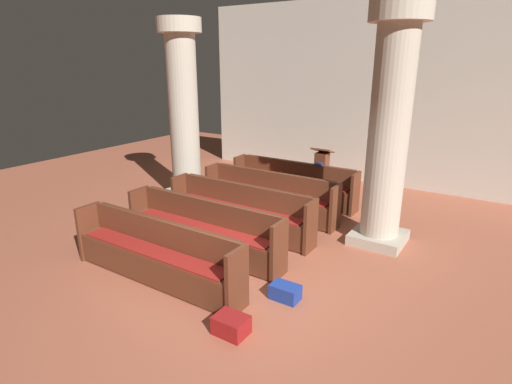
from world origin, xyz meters
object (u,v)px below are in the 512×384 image
(pew_row_3, at_px, (203,227))
(pillar_far_side, at_px, (183,109))
(pew_row_0, at_px, (293,181))
(hymn_book, at_px, (319,164))
(pew_row_1, at_px, (269,193))
(lectern, at_px, (321,173))
(kneeler_box_blue, at_px, (285,292))
(pew_row_4, at_px, (155,251))
(pew_row_2, at_px, (239,208))
(kneeler_box_red, at_px, (231,325))
(pillar_aisle_side, at_px, (389,127))

(pew_row_3, height_order, pillar_far_side, pillar_far_side)
(pew_row_0, height_order, hymn_book, hymn_book)
(pew_row_0, distance_m, pew_row_1, 1.04)
(pillar_far_side, xyz_separation_m, lectern, (2.45, 2.04, -1.56))
(kneeler_box_blue, bearing_deg, pew_row_3, 165.83)
(pew_row_4, bearing_deg, pew_row_2, 90.00)
(pew_row_0, height_order, kneeler_box_red, pew_row_0)
(pew_row_2, distance_m, kneeler_box_blue, 2.35)
(pillar_far_side, bearing_deg, pew_row_2, -25.43)
(pew_row_1, xyz_separation_m, pillar_far_side, (-2.23, 0.02, 1.54))
(pew_row_0, xyz_separation_m, pew_row_4, (0.00, -4.14, 0.00))
(pew_row_0, bearing_deg, pew_row_1, -90.00)
(hymn_book, bearing_deg, lectern, 109.23)
(hymn_book, height_order, kneeler_box_red, hymn_book)
(pew_row_4, height_order, hymn_book, hymn_book)
(hymn_book, height_order, kneeler_box_blue, hymn_book)
(pew_row_1, height_order, pew_row_4, same)
(lectern, xyz_separation_m, kneeler_box_red, (1.39, -5.56, -0.34))
(pillar_aisle_side, xyz_separation_m, hymn_book, (-1.77, 1.31, -1.12))
(pew_row_3, distance_m, kneeler_box_red, 2.18)
(pillar_aisle_side, xyz_separation_m, kneeler_box_red, (-0.67, -3.42, -1.90))
(pew_row_1, bearing_deg, pillar_far_side, 179.40)
(pew_row_1, bearing_deg, kneeler_box_blue, -54.71)
(pew_row_1, distance_m, pew_row_3, 2.07)
(pew_row_4, bearing_deg, pew_row_1, 90.00)
(pew_row_1, height_order, kneeler_box_red, pew_row_1)
(pew_row_3, height_order, hymn_book, hymn_book)
(pew_row_2, distance_m, lectern, 3.11)
(hymn_book, xyz_separation_m, kneeler_box_blue, (1.28, -3.75, -0.79))
(pillar_aisle_side, relative_size, pillar_far_side, 1.00)
(hymn_book, bearing_deg, pillar_far_side, -156.19)
(kneeler_box_blue, bearing_deg, kneeler_box_red, -100.24)
(pew_row_2, height_order, pillar_aisle_side, pillar_aisle_side)
(pew_row_0, relative_size, lectern, 2.71)
(pew_row_1, relative_size, pew_row_2, 1.00)
(pew_row_0, xyz_separation_m, kneeler_box_blue, (1.79, -3.56, -0.37))
(pillar_aisle_side, xyz_separation_m, kneeler_box_blue, (-0.49, -2.45, -1.91))
(pew_row_1, bearing_deg, hymn_book, 67.56)
(kneeler_box_red, bearing_deg, pew_row_0, 109.55)
(pew_row_3, bearing_deg, pillar_far_side, 136.76)
(pew_row_4, bearing_deg, kneeler_box_red, -13.55)
(pew_row_0, xyz_separation_m, pillar_far_side, (-2.23, -1.01, 1.54))
(pillar_far_side, distance_m, kneeler_box_blue, 5.12)
(pew_row_3, xyz_separation_m, lectern, (0.22, 4.14, -0.02))
(pillar_aisle_side, relative_size, kneeler_box_red, 10.01)
(pillar_far_side, relative_size, kneeler_box_red, 10.01)
(pew_row_3, xyz_separation_m, hymn_book, (0.51, 3.30, 0.42))
(pew_row_1, distance_m, hymn_book, 1.40)
(pew_row_2, bearing_deg, lectern, 85.97)
(pillar_far_side, bearing_deg, kneeler_box_red, -42.52)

